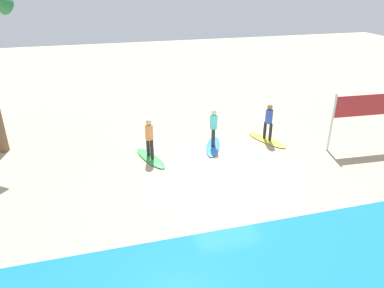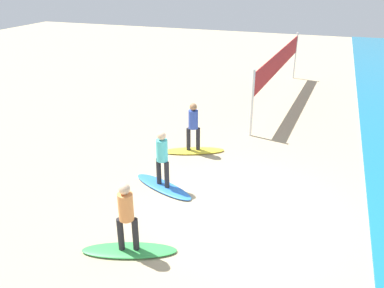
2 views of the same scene
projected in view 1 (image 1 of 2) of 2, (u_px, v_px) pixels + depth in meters
ground_plane at (225, 176)px, 13.36m from camera, size 60.00×60.00×0.00m
surfboard_yellow at (267, 140)px, 16.11m from camera, size 1.34×2.15×0.09m
surfer_yellow at (269, 119)px, 15.69m from camera, size 0.32×0.43×1.64m
surfboard_blue at (213, 146)px, 15.53m from camera, size 1.32×2.15×0.09m
surfer_blue at (214, 125)px, 15.11m from camera, size 0.32×0.44×1.64m
surfboard_green at (151, 158)px, 14.53m from camera, size 1.22×2.17×0.09m
surfer_green at (149, 136)px, 14.11m from camera, size 0.32×0.44×1.64m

